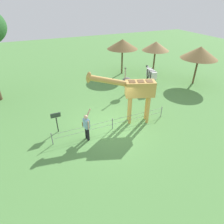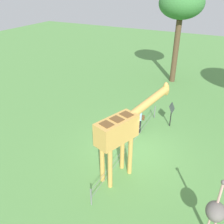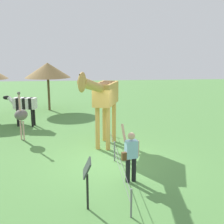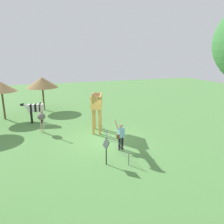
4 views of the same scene
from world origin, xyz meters
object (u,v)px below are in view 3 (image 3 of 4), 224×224
(visitor, at_px, (131,154))
(shade_hut_near, at_px, (48,70))
(giraffe, at_px, (104,97))
(info_sign, at_px, (87,174))
(ostrich, at_px, (21,115))
(zebra, at_px, (24,105))

(visitor, xyz_separation_m, shade_hut_near, (-11.18, -3.78, 1.85))
(visitor, bearing_deg, giraffe, -169.56)
(giraffe, xyz_separation_m, info_sign, (4.51, -0.76, -1.21))
(giraffe, height_order, shade_hut_near, giraffe)
(ostrich, relative_size, shade_hut_near, 0.69)
(visitor, distance_m, ostrich, 6.20)
(visitor, distance_m, info_sign, 1.93)
(shade_hut_near, bearing_deg, ostrich, -3.65)
(giraffe, bearing_deg, shade_hut_near, -158.29)
(visitor, height_order, zebra, visitor)
(visitor, bearing_deg, info_sign, -43.98)
(giraffe, relative_size, info_sign, 2.96)
(visitor, bearing_deg, zebra, -146.93)
(info_sign, bearing_deg, zebra, -158.87)
(zebra, xyz_separation_m, ostrich, (2.52, 0.40, 0.01))
(ostrich, xyz_separation_m, info_sign, (5.94, 2.87, -0.23))
(zebra, bearing_deg, ostrich, 9.09)
(visitor, height_order, ostrich, ostrich)
(giraffe, relative_size, ostrich, 1.74)
(zebra, distance_m, info_sign, 9.08)
(giraffe, distance_m, zebra, 5.73)
(ostrich, bearing_deg, shade_hut_near, 176.35)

